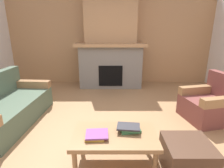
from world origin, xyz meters
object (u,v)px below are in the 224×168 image
at_px(armchair, 209,104).
at_px(coffee_table, 114,138).
at_px(ottoman, 186,158).
at_px(fireplace, 110,45).
at_px(couch, 5,108).

bearing_deg(armchair, coffee_table, -145.82).
relative_size(armchair, ottoman, 1.74).
xyz_separation_m(fireplace, armchair, (1.82, -2.10, -0.87)).
distance_m(fireplace, coffee_table, 3.38).
bearing_deg(ottoman, fireplace, 104.77).
xyz_separation_m(fireplace, couch, (-1.83, -2.24, -0.88)).
distance_m(couch, armchair, 3.66).
height_order(coffee_table, ottoman, coffee_table).
bearing_deg(couch, coffee_table, -28.81).
bearing_deg(ottoman, couch, 156.73).
height_order(fireplace, coffee_table, fireplace).
bearing_deg(ottoman, coffee_table, 171.15).
height_order(couch, armchair, same).
xyz_separation_m(couch, coffee_table, (1.90, -1.05, 0.09)).
relative_size(couch, armchair, 2.05).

